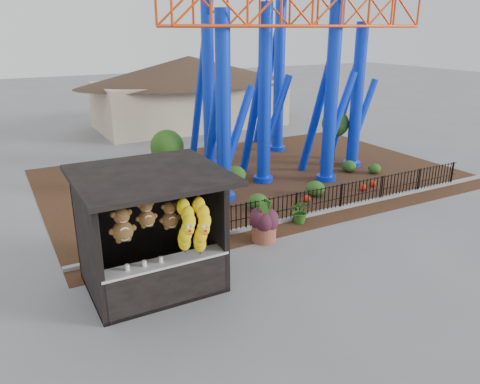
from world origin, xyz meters
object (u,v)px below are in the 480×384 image
roller_coaster (276,25)px  potted_plant (301,211)px  terracotta_planter (264,232)px  prize_booth (154,235)px

roller_coaster → potted_plant: 8.50m
roller_coaster → potted_plant: roller_coaster is taller
terracotta_planter → prize_booth: bearing=-163.5°
terracotta_planter → potted_plant: (1.85, 0.63, 0.13)m
roller_coaster → potted_plant: (-2.35, -5.53, -6.01)m
prize_booth → potted_plant: size_ratio=4.03×
roller_coaster → prize_booth: bearing=-138.0°
prize_booth → roller_coaster: 11.98m
roller_coaster → potted_plant: bearing=-113.0°
terracotta_planter → roller_coaster: bearing=55.7°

